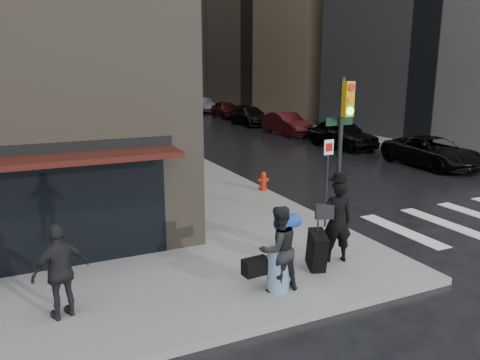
# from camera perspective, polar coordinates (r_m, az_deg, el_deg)

# --- Properties ---
(ground) EXTENTS (140.00, 140.00, 0.00)m
(ground) POSITION_cam_1_polar(r_m,az_deg,el_deg) (11.10, 9.45, -10.26)
(ground) COLOR black
(ground) RESTS_ON ground
(sidewalk_left) EXTENTS (4.00, 50.00, 0.15)m
(sidewalk_left) POSITION_cam_1_polar(r_m,az_deg,el_deg) (36.07, -15.51, 6.05)
(sidewalk_left) COLOR slate
(sidewalk_left) RESTS_ON ground
(sidewalk_right) EXTENTS (3.00, 50.00, 0.15)m
(sidewalk_right) POSITION_cam_1_polar(r_m,az_deg,el_deg) (40.51, 3.78, 7.27)
(sidewalk_right) COLOR slate
(sidewalk_right) RESTS_ON ground
(bldg_right_far) EXTENTS (22.00, 20.00, 25.00)m
(bldg_right_far) POSITION_cam_1_polar(r_m,az_deg,el_deg) (74.01, 0.75, 19.73)
(bldg_right_far) COLOR slate
(bldg_right_far) RESTS_ON ground
(man_overcoat) EXTENTS (1.34, 0.97, 2.09)m
(man_overcoat) POSITION_cam_1_polar(r_m,az_deg,el_deg) (10.64, 11.24, -5.47)
(man_overcoat) COLOR black
(man_overcoat) RESTS_ON ground
(man_jeans) EXTENTS (1.25, 0.73, 1.73)m
(man_jeans) POSITION_cam_1_polar(r_m,az_deg,el_deg) (9.20, 4.62, -8.35)
(man_jeans) COLOR black
(man_jeans) RESTS_ON ground
(man_greycoat) EXTENTS (1.09, 0.72, 1.72)m
(man_greycoat) POSITION_cam_1_polar(r_m,az_deg,el_deg) (8.81, -20.99, -10.33)
(man_greycoat) COLOR black
(man_greycoat) RESTS_ON ground
(traffic_light) EXTENTS (1.01, 0.48, 4.06)m
(traffic_light) POSITION_cam_1_polar(r_m,az_deg,el_deg) (12.84, 12.33, 5.71)
(traffic_light) COLOR black
(traffic_light) RESTS_ON ground
(fire_hydrant) EXTENTS (0.39, 0.29, 0.67)m
(fire_hydrant) POSITION_cam_1_polar(r_m,az_deg,el_deg) (16.84, 2.85, -0.23)
(fire_hydrant) COLOR #B4210B
(fire_hydrant) RESTS_ON ground
(parked_car_0) EXTENTS (2.38, 4.96, 1.36)m
(parked_car_0) POSITION_cam_1_polar(r_m,az_deg,el_deg) (23.31, 22.38, 3.20)
(parked_car_0) COLOR black
(parked_car_0) RESTS_ON ground
(parked_car_1) EXTENTS (2.19, 4.82, 1.60)m
(parked_car_1) POSITION_cam_1_polar(r_m,az_deg,el_deg) (27.35, 12.30, 5.54)
(parked_car_1) COLOR black
(parked_car_1) RESTS_ON ground
(parked_car_2) EXTENTS (1.61, 4.55, 1.50)m
(parked_car_2) POSITION_cam_1_polar(r_m,az_deg,el_deg) (32.29, 5.68, 6.86)
(parked_car_2) COLOR #3E0C0F
(parked_car_2) RESTS_ON ground
(parked_car_3) EXTENTS (2.19, 5.06, 1.45)m
(parked_car_3) POSITION_cam_1_polar(r_m,az_deg,el_deg) (37.69, 1.25, 7.82)
(parked_car_3) COLOR black
(parked_car_3) RESTS_ON ground
(parked_car_4) EXTENTS (2.14, 4.57, 1.51)m
(parked_car_4) POSITION_cam_1_polar(r_m,az_deg,el_deg) (43.36, -1.72, 8.60)
(parked_car_4) COLOR #3A100B
(parked_car_4) RESTS_ON ground
(parked_car_5) EXTENTS (1.77, 4.57, 1.49)m
(parked_car_5) POSITION_cam_1_polar(r_m,az_deg,el_deg) (48.96, -4.53, 9.11)
(parked_car_5) COLOR #515257
(parked_car_5) RESTS_ON ground
(parked_car_6) EXTENTS (3.00, 5.81, 1.57)m
(parked_car_6) POSITION_cam_1_polar(r_m,az_deg,el_deg) (54.40, -7.61, 9.51)
(parked_car_6) COLOR black
(parked_car_6) RESTS_ON ground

